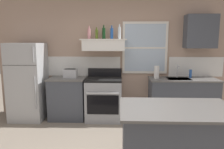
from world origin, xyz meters
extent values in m
cube|color=tan|center=(0.00, 2.23, 1.35)|extent=(5.40, 0.06, 2.70)
cube|color=white|center=(-1.15, 2.19, 1.13)|extent=(2.50, 0.02, 0.44)
cube|color=white|center=(1.80, 2.19, 1.13)|extent=(1.20, 0.02, 0.44)
cube|color=white|center=(0.65, 2.18, 1.55)|extent=(1.00, 0.04, 1.15)
cube|color=silver|center=(0.65, 2.17, 1.55)|extent=(0.90, 0.01, 1.05)
cube|color=white|center=(0.65, 2.16, 1.55)|extent=(0.90, 0.02, 0.04)
cube|color=#B7BABC|center=(-1.90, 1.84, 0.83)|extent=(0.70, 0.68, 1.66)
cube|color=#333333|center=(-1.90, 1.50, 1.23)|extent=(0.69, 0.00, 0.01)
cylinder|color=#A5A8AD|center=(-1.60, 1.47, 0.67)|extent=(0.02, 0.02, 0.67)
cylinder|color=#A5A8AD|center=(-1.60, 1.47, 1.44)|extent=(0.02, 0.02, 0.30)
cube|color=#474C56|center=(-1.05, 1.90, 0.44)|extent=(0.76, 0.60, 0.88)
cube|color=#605E5B|center=(-1.05, 1.90, 0.90)|extent=(0.79, 0.63, 0.03)
cube|color=silver|center=(-0.98, 1.92, 1.01)|extent=(0.28, 0.20, 0.19)
cube|color=black|center=(-0.98, 1.92, 1.09)|extent=(0.24, 0.16, 0.01)
cube|color=black|center=(-1.13, 1.92, 1.04)|extent=(0.02, 0.03, 0.02)
cube|color=#9EA0A5|center=(-0.25, 1.86, 0.43)|extent=(0.76, 0.64, 0.87)
cube|color=black|center=(-0.25, 1.86, 0.89)|extent=(0.76, 0.64, 0.04)
cube|color=black|center=(-0.25, 2.15, 1.00)|extent=(0.76, 0.06, 0.18)
cube|color=black|center=(-0.25, 1.54, 0.42)|extent=(0.65, 0.01, 0.40)
cylinder|color=silver|center=(-0.25, 1.50, 0.67)|extent=(0.65, 0.03, 0.03)
cube|color=white|center=(-0.25, 1.96, 1.61)|extent=(0.88, 0.48, 0.22)
cube|color=#262628|center=(-0.25, 1.74, 1.53)|extent=(0.75, 0.02, 0.04)
cube|color=white|center=(-0.25, 1.96, 1.73)|extent=(0.96, 0.52, 0.02)
cylinder|color=#C67F84|center=(-0.57, 2.00, 1.85)|extent=(0.07, 0.07, 0.22)
cylinder|color=#C67F84|center=(-0.57, 2.00, 1.99)|extent=(0.03, 0.03, 0.05)
cylinder|color=#4C601E|center=(-0.41, 2.00, 1.84)|extent=(0.06, 0.06, 0.20)
cylinder|color=#4C601E|center=(-0.41, 2.00, 1.97)|extent=(0.03, 0.03, 0.05)
cylinder|color=#143819|center=(-0.26, 2.01, 1.86)|extent=(0.07, 0.07, 0.23)
cylinder|color=#143819|center=(-0.26, 2.01, 2.01)|extent=(0.03, 0.03, 0.06)
cylinder|color=#1E478C|center=(-0.08, 1.96, 1.86)|extent=(0.07, 0.07, 0.22)
cylinder|color=#1E478C|center=(-0.08, 1.96, 2.00)|extent=(0.03, 0.03, 0.06)
cylinder|color=silver|center=(0.08, 1.99, 1.87)|extent=(0.06, 0.06, 0.25)
cylinder|color=silver|center=(0.08, 1.99, 2.02)|extent=(0.03, 0.03, 0.06)
cube|color=#474C56|center=(1.45, 1.90, 0.44)|extent=(1.40, 0.60, 0.88)
cube|color=#605E5B|center=(1.45, 1.90, 0.90)|extent=(1.43, 0.63, 0.03)
cube|color=#B7BABC|center=(1.35, 1.88, 0.90)|extent=(0.48, 0.36, 0.01)
cylinder|color=silver|center=(1.35, 2.02, 1.05)|extent=(0.03, 0.03, 0.28)
cylinder|color=silver|center=(1.35, 1.94, 1.17)|extent=(0.02, 0.16, 0.02)
cylinder|color=white|center=(0.88, 1.90, 1.04)|extent=(0.11, 0.11, 0.27)
cylinder|color=blue|center=(1.63, 2.00, 1.00)|extent=(0.06, 0.06, 0.18)
cube|color=#474C56|center=(0.80, -0.12, 0.44)|extent=(1.32, 0.82, 0.88)
cube|color=#605E5B|center=(0.80, -0.12, 0.90)|extent=(1.40, 0.90, 0.03)
cube|color=#474C56|center=(1.80, 2.04, 1.90)|extent=(0.64, 0.32, 0.70)
camera|label=1|loc=(0.09, -2.59, 1.71)|focal=33.89mm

